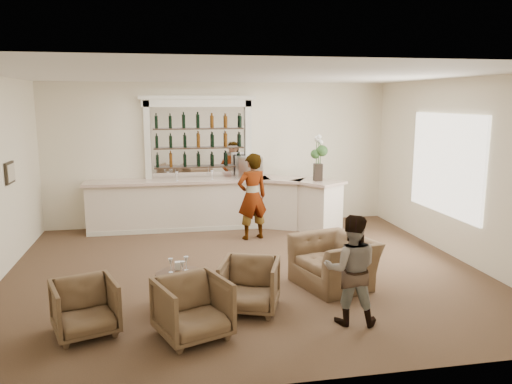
# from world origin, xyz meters

# --- Properties ---
(ground) EXTENTS (8.00, 8.00, 0.00)m
(ground) POSITION_xyz_m (0.00, 0.00, 0.00)
(ground) COLOR brown
(ground) RESTS_ON ground
(room_shell) EXTENTS (8.04, 7.02, 3.32)m
(room_shell) POSITION_xyz_m (0.16, 0.71, 2.34)
(room_shell) COLOR #EDE2C4
(room_shell) RESTS_ON ground
(bar_counter) EXTENTS (5.72, 1.80, 1.14)m
(bar_counter) POSITION_xyz_m (-0.16, 3.00, 0.57)
(bar_counter) COLOR white
(bar_counter) RESTS_ON ground
(back_bar_alcove) EXTENTS (2.64, 0.25, 3.00)m
(back_bar_alcove) POSITION_xyz_m (-0.50, 3.41, 2.03)
(back_bar_alcove) COLOR white
(back_bar_alcove) RESTS_ON ground
(cocktail_table) EXTENTS (0.68, 0.68, 0.50)m
(cocktail_table) POSITION_xyz_m (-1.15, -1.29, 0.25)
(cocktail_table) COLOR #432D1D
(cocktail_table) RESTS_ON ground
(sommelier) EXTENTS (0.75, 0.59, 1.82)m
(sommelier) POSITION_xyz_m (0.49, 2.01, 0.91)
(sommelier) COLOR gray
(sommelier) RESTS_ON ground
(guest) EXTENTS (0.84, 0.73, 1.46)m
(guest) POSITION_xyz_m (1.03, -2.23, 0.73)
(guest) COLOR gray
(guest) RESTS_ON ground
(armchair_left) EXTENTS (0.95, 0.97, 0.70)m
(armchair_left) POSITION_xyz_m (-2.35, -1.93, 0.35)
(armchair_left) COLOR brown
(armchair_left) RESTS_ON ground
(armchair_center) EXTENTS (1.05, 1.07, 0.76)m
(armchair_center) POSITION_xyz_m (-1.03, -2.26, 0.38)
(armchair_center) COLOR brown
(armchair_center) RESTS_ON ground
(armchair_right) EXTENTS (1.00, 1.01, 0.73)m
(armchair_right) POSITION_xyz_m (-0.20, -1.60, 0.36)
(armchair_right) COLOR brown
(armchair_right) RESTS_ON ground
(armchair_far) EXTENTS (1.34, 1.44, 0.77)m
(armchair_far) POSITION_xyz_m (1.28, -0.90, 0.39)
(armchair_far) COLOR brown
(armchair_far) RESTS_ON ground
(espresso_machine) EXTENTS (0.57, 0.48, 0.49)m
(espresso_machine) POSITION_xyz_m (0.61, 3.10, 1.39)
(espresso_machine) COLOR silver
(espresso_machine) RESTS_ON bar_counter
(flower_vase) EXTENTS (0.27, 0.27, 1.01)m
(flower_vase) POSITION_xyz_m (2.04, 2.39, 1.71)
(flower_vase) COLOR black
(flower_vase) RESTS_ON bar_counter
(wine_glass_bar_left) EXTENTS (0.07, 0.07, 0.21)m
(wine_glass_bar_left) POSITION_xyz_m (-0.25, 3.00, 1.25)
(wine_glass_bar_left) COLOR white
(wine_glass_bar_left) RESTS_ON bar_counter
(wine_glass_bar_right) EXTENTS (0.07, 0.07, 0.21)m
(wine_glass_bar_right) POSITION_xyz_m (-1.03, 2.94, 1.25)
(wine_glass_bar_right) COLOR white
(wine_glass_bar_right) RESTS_ON bar_counter
(wine_glass_tbl_a) EXTENTS (0.07, 0.07, 0.21)m
(wine_glass_tbl_a) POSITION_xyz_m (-1.27, -1.26, 0.60)
(wine_glass_tbl_a) COLOR white
(wine_glass_tbl_a) RESTS_ON cocktail_table
(wine_glass_tbl_b) EXTENTS (0.07, 0.07, 0.21)m
(wine_glass_tbl_b) POSITION_xyz_m (-1.05, -1.21, 0.60)
(wine_glass_tbl_b) COLOR white
(wine_glass_tbl_b) RESTS_ON cocktail_table
(wine_glass_tbl_c) EXTENTS (0.07, 0.07, 0.21)m
(wine_glass_tbl_c) POSITION_xyz_m (-1.11, -1.42, 0.60)
(wine_glass_tbl_c) COLOR white
(wine_glass_tbl_c) RESTS_ON cocktail_table
(napkin_holder) EXTENTS (0.08, 0.08, 0.12)m
(napkin_holder) POSITION_xyz_m (-1.17, -1.15, 0.56)
(napkin_holder) COLOR white
(napkin_holder) RESTS_ON cocktail_table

